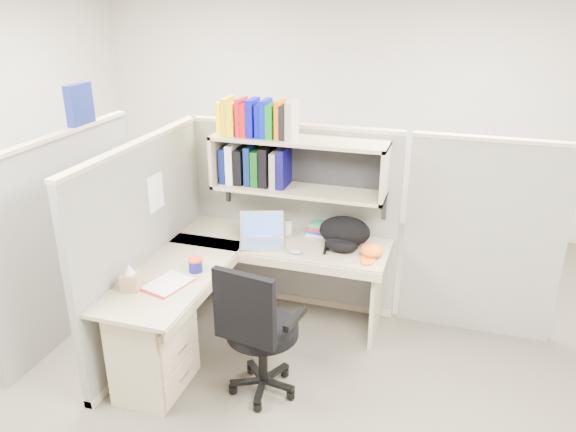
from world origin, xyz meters
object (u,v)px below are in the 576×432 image
(backpack, at_px, (343,234))
(task_chair, at_px, (259,350))
(desk, at_px, (191,318))
(laptop, at_px, (262,231))
(snack_canister, at_px, (196,265))

(backpack, height_order, task_chair, task_chair)
(desk, relative_size, task_chair, 1.68)
(backpack, bearing_deg, laptop, -158.10)
(desk, bearing_deg, backpack, 43.83)
(snack_canister, bearing_deg, desk, -82.52)
(snack_canister, relative_size, task_chair, 0.10)
(desk, height_order, snack_canister, snack_canister)
(desk, bearing_deg, laptop, 68.46)
(laptop, distance_m, snack_canister, 0.64)
(desk, relative_size, backpack, 4.27)
(laptop, bearing_deg, snack_canister, -137.93)
(desk, relative_size, laptop, 4.96)
(backpack, xyz_separation_m, task_chair, (-0.34, -1.00, -0.48))
(laptop, xyz_separation_m, task_chair, (0.28, -0.85, -0.49))
(desk, xyz_separation_m, laptop, (0.29, 0.72, 0.42))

